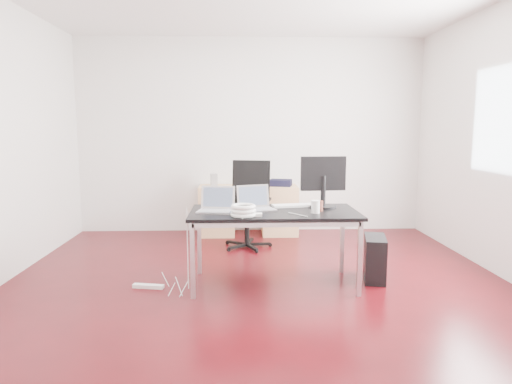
{
  "coord_description": "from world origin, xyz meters",
  "views": [
    {
      "loc": [
        -0.18,
        -4.19,
        1.52
      ],
      "look_at": [
        0.0,
        0.55,
        0.85
      ],
      "focal_mm": 32.0,
      "sensor_mm": 36.0,
      "label": 1
    }
  ],
  "objects_px": {
    "office_chair": "(248,200)",
    "filing_cabinet_right": "(279,210)",
    "desk": "(274,216)",
    "pc_tower": "(375,258)",
    "filing_cabinet_left": "(217,210)"
  },
  "relations": [
    {
      "from": "office_chair",
      "to": "filing_cabinet_right",
      "type": "distance_m",
      "value": 0.84
    },
    {
      "from": "filing_cabinet_right",
      "to": "office_chair",
      "type": "bearing_deg",
      "value": -125.08
    },
    {
      "from": "office_chair",
      "to": "filing_cabinet_right",
      "type": "relative_size",
      "value": 1.54
    },
    {
      "from": "desk",
      "to": "pc_tower",
      "type": "distance_m",
      "value": 1.13
    },
    {
      "from": "filing_cabinet_right",
      "to": "pc_tower",
      "type": "xyz_separation_m",
      "value": [
        0.78,
        -2.03,
        -0.13
      ]
    },
    {
      "from": "office_chair",
      "to": "pc_tower",
      "type": "distance_m",
      "value": 1.89
    },
    {
      "from": "filing_cabinet_right",
      "to": "pc_tower",
      "type": "height_order",
      "value": "filing_cabinet_right"
    },
    {
      "from": "office_chair",
      "to": "pc_tower",
      "type": "height_order",
      "value": "office_chair"
    },
    {
      "from": "filing_cabinet_left",
      "to": "pc_tower",
      "type": "distance_m",
      "value": 2.64
    },
    {
      "from": "pc_tower",
      "to": "office_chair",
      "type": "bearing_deg",
      "value": 144.91
    },
    {
      "from": "filing_cabinet_left",
      "to": "pc_tower",
      "type": "xyz_separation_m",
      "value": [
        1.67,
        -2.03,
        -0.13
      ]
    },
    {
      "from": "pc_tower",
      "to": "desk",
      "type": "bearing_deg",
      "value": -161.63
    },
    {
      "from": "desk",
      "to": "office_chair",
      "type": "xyz_separation_m",
      "value": [
        -0.21,
        1.48,
        -0.07
      ]
    },
    {
      "from": "filing_cabinet_left",
      "to": "filing_cabinet_right",
      "type": "xyz_separation_m",
      "value": [
        0.89,
        0.0,
        0.0
      ]
    },
    {
      "from": "office_chair",
      "to": "pc_tower",
      "type": "relative_size",
      "value": 2.4
    }
  ]
}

